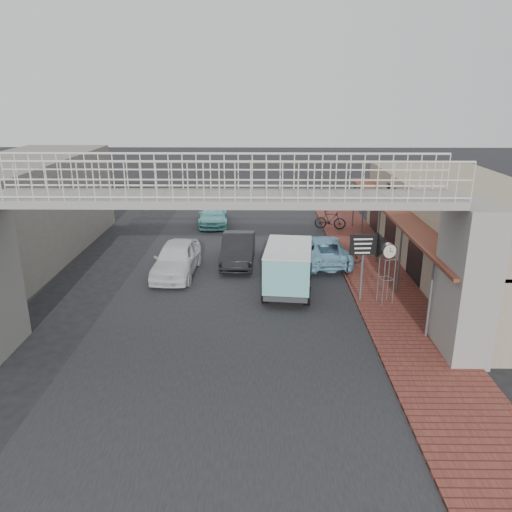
{
  "coord_description": "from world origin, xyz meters",
  "views": [
    {
      "loc": [
        1.2,
        -18.68,
        8.15
      ],
      "look_at": [
        0.94,
        0.59,
        1.8
      ],
      "focal_mm": 35.0,
      "sensor_mm": 36.0,
      "label": 1
    }
  ],
  "objects_px": {
    "motorcycle_far": "(330,220)",
    "street_clock": "(388,254)",
    "white_hatchback": "(176,259)",
    "angkot_far": "(213,214)",
    "angkot_curb": "(322,249)",
    "dark_sedan": "(238,249)",
    "arrow_sign": "(381,245)",
    "angkot_van": "(289,262)",
    "motorcycle_near": "(345,254)"
  },
  "relations": [
    {
      "from": "angkot_curb",
      "to": "motorcycle_far",
      "type": "bearing_deg",
      "value": -105.66
    },
    {
      "from": "street_clock",
      "to": "angkot_far",
      "type": "bearing_deg",
      "value": 106.88
    },
    {
      "from": "dark_sedan",
      "to": "angkot_curb",
      "type": "height_order",
      "value": "dark_sedan"
    },
    {
      "from": "angkot_van",
      "to": "motorcycle_far",
      "type": "distance_m",
      "value": 10.37
    },
    {
      "from": "white_hatchback",
      "to": "dark_sedan",
      "type": "bearing_deg",
      "value": 33.16
    },
    {
      "from": "angkot_far",
      "to": "arrow_sign",
      "type": "bearing_deg",
      "value": -62.06
    },
    {
      "from": "motorcycle_near",
      "to": "motorcycle_far",
      "type": "xyz_separation_m",
      "value": [
        0.07,
        6.45,
        0.13
      ]
    },
    {
      "from": "dark_sedan",
      "to": "arrow_sign",
      "type": "bearing_deg",
      "value": -37.81
    },
    {
      "from": "motorcycle_far",
      "to": "street_clock",
      "type": "xyz_separation_m",
      "value": [
        0.75,
        -11.31,
        1.49
      ]
    },
    {
      "from": "white_hatchback",
      "to": "dark_sedan",
      "type": "distance_m",
      "value": 3.26
    },
    {
      "from": "white_hatchback",
      "to": "motorcycle_near",
      "type": "distance_m",
      "value": 8.23
    },
    {
      "from": "motorcycle_near",
      "to": "motorcycle_far",
      "type": "height_order",
      "value": "motorcycle_far"
    },
    {
      "from": "arrow_sign",
      "to": "street_clock",
      "type": "bearing_deg",
      "value": -61.63
    },
    {
      "from": "angkot_van",
      "to": "motorcycle_far",
      "type": "xyz_separation_m",
      "value": [
        3.05,
        9.89,
        -0.64
      ]
    },
    {
      "from": "angkot_curb",
      "to": "arrow_sign",
      "type": "bearing_deg",
      "value": 104.24
    },
    {
      "from": "motorcycle_near",
      "to": "street_clock",
      "type": "distance_m",
      "value": 5.19
    },
    {
      "from": "motorcycle_far",
      "to": "street_clock",
      "type": "relative_size",
      "value": 0.77
    },
    {
      "from": "angkot_van",
      "to": "street_clock",
      "type": "relative_size",
      "value": 1.77
    },
    {
      "from": "motorcycle_far",
      "to": "arrow_sign",
      "type": "xyz_separation_m",
      "value": [
        0.53,
        -10.96,
        1.73
      ]
    },
    {
      "from": "angkot_far",
      "to": "angkot_van",
      "type": "distance_m",
      "value": 12.21
    },
    {
      "from": "motorcycle_near",
      "to": "angkot_curb",
      "type": "bearing_deg",
      "value": 72.92
    },
    {
      "from": "motorcycle_far",
      "to": "street_clock",
      "type": "bearing_deg",
      "value": -165.82
    },
    {
      "from": "dark_sedan",
      "to": "motorcycle_far",
      "type": "distance_m",
      "value": 8.23
    },
    {
      "from": "white_hatchback",
      "to": "angkot_curb",
      "type": "xyz_separation_m",
      "value": [
        7.0,
        1.9,
        -0.11
      ]
    },
    {
      "from": "white_hatchback",
      "to": "street_clock",
      "type": "relative_size",
      "value": 1.84
    },
    {
      "from": "dark_sedan",
      "to": "angkot_curb",
      "type": "bearing_deg",
      "value": 4.14
    },
    {
      "from": "dark_sedan",
      "to": "angkot_far",
      "type": "bearing_deg",
      "value": 105.31
    },
    {
      "from": "motorcycle_near",
      "to": "arrow_sign",
      "type": "distance_m",
      "value": 4.92
    },
    {
      "from": "angkot_far",
      "to": "street_clock",
      "type": "relative_size",
      "value": 1.75
    },
    {
      "from": "motorcycle_near",
      "to": "arrow_sign",
      "type": "height_order",
      "value": "arrow_sign"
    },
    {
      "from": "angkot_far",
      "to": "motorcycle_far",
      "type": "bearing_deg",
      "value": -16.0
    },
    {
      "from": "motorcycle_near",
      "to": "angkot_far",
      "type": "bearing_deg",
      "value": 47.61
    },
    {
      "from": "angkot_far",
      "to": "street_clock",
      "type": "xyz_separation_m",
      "value": [
        8.11,
        -12.82,
        1.53
      ]
    },
    {
      "from": "angkot_curb",
      "to": "motorcycle_near",
      "type": "relative_size",
      "value": 2.84
    },
    {
      "from": "dark_sedan",
      "to": "motorcycle_far",
      "type": "height_order",
      "value": "dark_sedan"
    },
    {
      "from": "angkot_curb",
      "to": "arrow_sign",
      "type": "distance_m",
      "value": 5.53
    },
    {
      "from": "arrow_sign",
      "to": "white_hatchback",
      "type": "bearing_deg",
      "value": 156.78
    },
    {
      "from": "white_hatchback",
      "to": "angkot_far",
      "type": "xyz_separation_m",
      "value": [
        0.81,
        9.41,
        -0.15
      ]
    },
    {
      "from": "motorcycle_far",
      "to": "dark_sedan",
      "type": "bearing_deg",
      "value": 149.67
    },
    {
      "from": "angkot_curb",
      "to": "street_clock",
      "type": "height_order",
      "value": "street_clock"
    },
    {
      "from": "angkot_van",
      "to": "street_clock",
      "type": "distance_m",
      "value": 4.15
    },
    {
      "from": "motorcycle_far",
      "to": "street_clock",
      "type": "distance_m",
      "value": 11.43
    },
    {
      "from": "dark_sedan",
      "to": "arrow_sign",
      "type": "height_order",
      "value": "arrow_sign"
    },
    {
      "from": "angkot_curb",
      "to": "angkot_van",
      "type": "distance_m",
      "value": 4.37
    },
    {
      "from": "street_clock",
      "to": "motorcycle_far",
      "type": "bearing_deg",
      "value": 78.36
    },
    {
      "from": "white_hatchback",
      "to": "angkot_curb",
      "type": "relative_size",
      "value": 0.95
    },
    {
      "from": "white_hatchback",
      "to": "angkot_far",
      "type": "distance_m",
      "value": 9.44
    },
    {
      "from": "angkot_van",
      "to": "street_clock",
      "type": "height_order",
      "value": "street_clock"
    },
    {
      "from": "white_hatchback",
      "to": "angkot_far",
      "type": "height_order",
      "value": "white_hatchback"
    },
    {
      "from": "street_clock",
      "to": "arrow_sign",
      "type": "distance_m",
      "value": 0.47
    }
  ]
}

